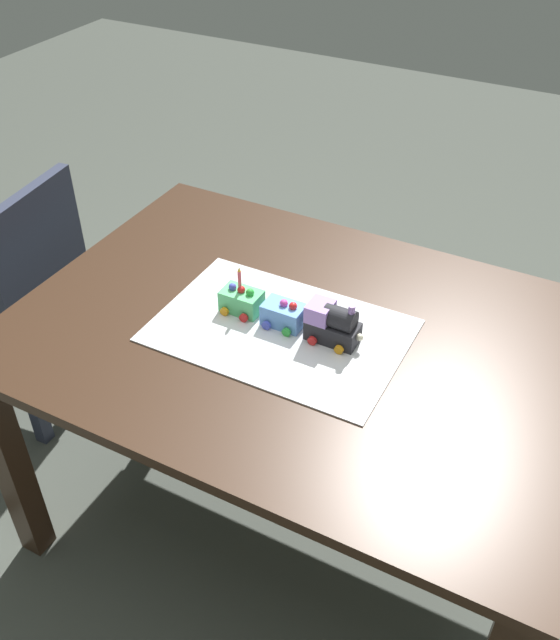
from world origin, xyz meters
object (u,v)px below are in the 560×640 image
chair (21,293)px  cake_car_flatbed_mint_green (241,301)px  birthday_candle (239,278)px  cake_car_tanker_sky_blue (283,315)px  cake_locomotive (332,324)px  dining_table (301,364)px

chair → cake_car_flatbed_mint_green: chair is taller
birthday_candle → cake_car_tanker_sky_blue: bearing=180.0°
cake_car_flatbed_mint_green → birthday_candle: bearing=-0.0°
chair → cake_car_flatbed_mint_green: (-0.86, 0.04, 0.30)m
cake_locomotive → cake_car_tanker_sky_blue: 0.13m
cake_locomotive → cake_car_flatbed_mint_green: (0.25, 0.00, -0.02)m
chair → birthday_candle: birthday_candle is taller
cake_locomotive → birthday_candle: bearing=-0.0°
dining_table → chair: 1.05m
dining_table → cake_car_flatbed_mint_green: (0.17, 0.00, 0.14)m
dining_table → cake_locomotive: (-0.08, 0.00, 0.16)m
cake_car_tanker_sky_blue → chair: bearing=-2.6°
dining_table → cake_car_tanker_sky_blue: cake_car_tanker_sky_blue is taller
dining_table → chair: (1.03, -0.04, -0.16)m
cake_car_flatbed_mint_green → dining_table: bearing=-179.0°
cake_locomotive → cake_car_tanker_sky_blue: cake_locomotive is taller
cake_car_tanker_sky_blue → cake_car_flatbed_mint_green: bearing=0.0°
dining_table → cake_car_tanker_sky_blue: bearing=3.5°
cake_locomotive → chair: bearing=-2.3°
cake_car_flatbed_mint_green → chair: bearing=-2.9°
chair → cake_car_flatbed_mint_green: 0.92m
cake_car_tanker_sky_blue → birthday_candle: bearing=-0.0°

